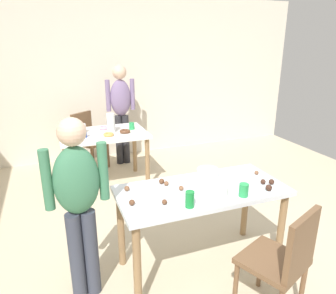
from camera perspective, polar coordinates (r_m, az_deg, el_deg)
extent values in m
plane|color=beige|center=(3.04, 7.79, -20.09)|extent=(6.40, 6.40, 0.00)
cube|color=beige|center=(5.42, -8.16, 12.15)|extent=(6.40, 0.10, 2.60)
cube|color=silver|center=(2.62, 6.13, -7.88)|extent=(1.38, 0.64, 0.04)
cylinder|color=olive|center=(2.42, -5.59, -20.91)|extent=(0.06, 0.06, 0.71)
cylinder|color=olive|center=(2.93, 19.73, -14.22)|extent=(0.06, 0.06, 0.71)
cylinder|color=olive|center=(2.83, -8.52, -14.46)|extent=(0.06, 0.06, 0.71)
cylinder|color=olive|center=(3.28, 13.84, -9.90)|extent=(0.06, 0.06, 0.71)
cube|color=white|center=(4.24, -11.62, 2.31)|extent=(1.12, 0.77, 0.04)
cylinder|color=olive|center=(4.02, -17.54, -4.82)|extent=(0.06, 0.06, 0.71)
cylinder|color=olive|center=(4.17, -3.74, -3.08)|extent=(0.06, 0.06, 0.71)
cylinder|color=olive|center=(4.62, -18.13, -1.79)|extent=(0.06, 0.06, 0.71)
cylinder|color=olive|center=(4.75, -6.06, -0.37)|extent=(0.06, 0.06, 0.71)
cube|color=brown|center=(2.46, 18.35, -19.00)|extent=(0.52, 0.52, 0.04)
cube|color=brown|center=(2.27, 23.08, -15.94)|extent=(0.37, 0.18, 0.42)
cylinder|color=brown|center=(2.54, 12.15, -23.42)|extent=(0.04, 0.04, 0.41)
cylinder|color=brown|center=(2.77, 16.40, -19.73)|extent=(0.04, 0.04, 0.41)
cylinder|color=brown|center=(2.67, 23.16, -22.33)|extent=(0.04, 0.04, 0.41)
cube|color=brown|center=(4.95, -13.70, 0.87)|extent=(0.56, 0.56, 0.04)
cube|color=brown|center=(5.01, -15.34, 3.70)|extent=(0.33, 0.26, 0.42)
cylinder|color=brown|center=(5.01, -10.77, -1.40)|extent=(0.04, 0.04, 0.41)
cylinder|color=brown|center=(4.79, -13.54, -2.55)|extent=(0.04, 0.04, 0.41)
cylinder|color=brown|center=(5.24, -13.49, -0.70)|extent=(0.04, 0.04, 0.41)
cylinder|color=brown|center=(5.03, -16.24, -1.76)|extent=(0.04, 0.04, 0.41)
cylinder|color=#383D4C|center=(2.59, -16.24, -18.50)|extent=(0.11, 0.11, 0.72)
cylinder|color=#383D4C|center=(2.60, -13.73, -18.10)|extent=(0.11, 0.11, 0.72)
ellipsoid|color=#3D7A56|center=(2.29, -16.25, -5.86)|extent=(0.33, 0.22, 0.51)
sphere|color=beige|center=(2.17, -17.08, 2.63)|extent=(0.19, 0.19, 0.19)
cylinder|color=#3D7A56|center=(2.26, -21.11, -5.63)|extent=(0.07, 0.07, 0.43)
cylinder|color=#3D7A56|center=(2.30, -11.65, -4.32)|extent=(0.07, 0.07, 0.43)
cylinder|color=#28282D|center=(5.11, -7.64, 1.39)|extent=(0.11, 0.11, 0.79)
cylinder|color=#28282D|center=(5.09, -8.84, 1.26)|extent=(0.11, 0.11, 0.79)
ellipsoid|color=slate|center=(4.94, -8.60, 8.81)|extent=(0.32, 0.20, 0.56)
sphere|color=beige|center=(4.89, -8.82, 13.27)|extent=(0.21, 0.21, 0.21)
cylinder|color=slate|center=(4.98, -6.46, 9.46)|extent=(0.07, 0.07, 0.48)
cylinder|color=slate|center=(4.90, -10.82, 9.10)|extent=(0.07, 0.07, 0.48)
cylinder|color=white|center=(2.83, 7.20, -4.62)|extent=(0.19, 0.19, 0.07)
cylinder|color=#198438|center=(2.30, 3.97, -9.44)|extent=(0.07, 0.07, 0.12)
cube|color=silver|center=(2.66, 9.86, -7.09)|extent=(0.17, 0.02, 0.01)
cylinder|color=white|center=(2.46, 9.92, -8.14)|extent=(0.08, 0.08, 0.10)
cylinder|color=green|center=(2.52, 13.56, -7.59)|extent=(0.07, 0.07, 0.10)
sphere|color=#3D2319|center=(2.78, 16.84, -6.03)|extent=(0.04, 0.04, 0.04)
sphere|color=brown|center=(2.35, -6.57, -9.95)|extent=(0.04, 0.04, 0.04)
sphere|color=brown|center=(2.67, -1.17, -6.22)|extent=(0.05, 0.05, 0.05)
sphere|color=#3D2319|center=(2.67, 17.78, -7.04)|extent=(0.05, 0.05, 0.05)
sphere|color=brown|center=(2.63, -0.30, -6.61)|extent=(0.04, 0.04, 0.04)
sphere|color=brown|center=(2.56, 2.41, -7.46)|extent=(0.04, 0.04, 0.04)
sphere|color=brown|center=(2.95, 15.75, -4.49)|extent=(0.04, 0.04, 0.04)
sphere|color=brown|center=(2.57, -7.46, -7.45)|extent=(0.04, 0.04, 0.04)
sphere|color=#3D2319|center=(2.79, 18.24, -6.00)|extent=(0.05, 0.05, 0.05)
sphere|color=brown|center=(2.35, -0.64, -9.92)|extent=(0.04, 0.04, 0.04)
cylinder|color=white|center=(4.20, -10.31, 4.32)|extent=(0.11, 0.11, 0.25)
cylinder|color=green|center=(4.32, -6.58, 3.79)|extent=(0.07, 0.07, 0.09)
cylinder|color=white|center=(4.28, -15.18, 3.30)|extent=(0.08, 0.08, 0.12)
cylinder|color=#3351B2|center=(4.07, -15.09, 2.35)|extent=(0.09, 0.09, 0.10)
cylinder|color=white|center=(4.27, -18.43, 2.88)|extent=(0.09, 0.09, 0.11)
torus|color=white|center=(4.37, -16.77, 2.92)|extent=(0.13, 0.13, 0.04)
torus|color=brown|center=(4.17, -7.81, 2.83)|extent=(0.14, 0.14, 0.04)
torus|color=pink|center=(4.24, -16.68, 2.46)|extent=(0.13, 0.13, 0.04)
torus|color=pink|center=(3.91, -16.57, 1.11)|extent=(0.12, 0.12, 0.04)
torus|color=gold|center=(4.07, -10.72, 2.25)|extent=(0.13, 0.13, 0.04)
torus|color=pink|center=(4.39, -11.51, 3.42)|extent=(0.14, 0.14, 0.04)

